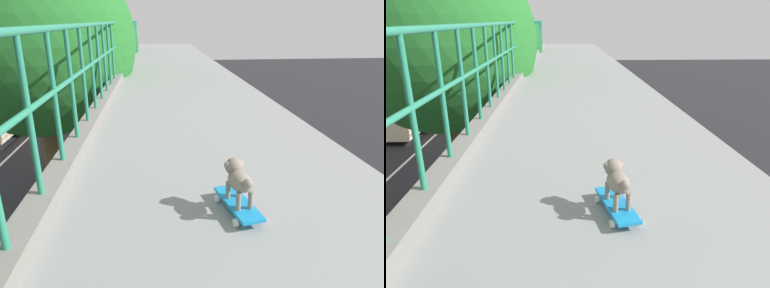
% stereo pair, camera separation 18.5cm
% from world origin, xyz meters
% --- Properties ---
extents(city_bus, '(2.48, 11.29, 3.54)m').
position_xyz_m(city_bus, '(-8.88, 23.09, 1.99)').
color(city_bus, beige).
rests_on(city_bus, ground).
extents(roadside_tree_mid, '(4.69, 4.69, 8.47)m').
position_xyz_m(roadside_tree_mid, '(-2.20, 8.06, 6.10)').
color(roadside_tree_mid, brown).
rests_on(roadside_tree_mid, ground).
extents(roadside_tree_far, '(4.12, 4.12, 7.65)m').
position_xyz_m(roadside_tree_far, '(-2.11, 14.15, 5.60)').
color(roadside_tree_far, '#4C3E24').
rests_on(roadside_tree_far, ground).
extents(toy_skateboard, '(0.28, 0.55, 0.08)m').
position_xyz_m(toy_skateboard, '(1.14, 1.10, 5.41)').
color(toy_skateboard, '#1789CF').
rests_on(toy_skateboard, overpass_deck).
extents(small_dog, '(0.19, 0.35, 0.30)m').
position_xyz_m(small_dog, '(1.13, 1.11, 5.61)').
color(small_dog, gray).
rests_on(small_dog, toy_skateboard).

